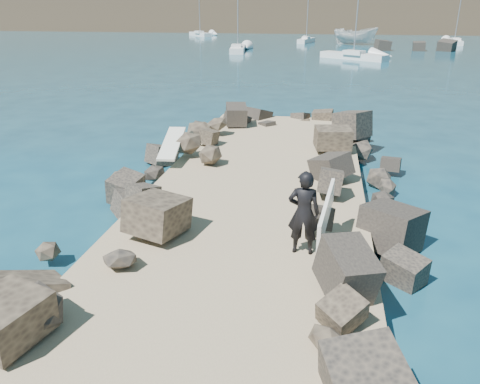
{
  "coord_description": "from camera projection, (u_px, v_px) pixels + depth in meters",
  "views": [
    {
      "loc": [
        1.77,
        -10.71,
        5.45
      ],
      "look_at": [
        0.0,
        -1.0,
        1.5
      ],
      "focal_mm": 35.0,
      "sensor_mm": 36.0,
      "label": 1
    }
  ],
  "objects": [
    {
      "name": "ground",
      "position": [
        247.0,
        232.0,
        12.1
      ],
      "size": [
        800.0,
        800.0,
        0.0
      ],
      "primitive_type": "plane",
      "color": "#0F384C",
      "rests_on": "ground"
    },
    {
      "name": "jetty",
      "position": [
        232.0,
        260.0,
        10.16
      ],
      "size": [
        6.0,
        26.0,
        0.6
      ],
      "primitive_type": "cube",
      "color": "#8C7759",
      "rests_on": "ground"
    },
    {
      "name": "riprap_left",
      "position": [
        115.0,
        231.0,
        11.03
      ],
      "size": [
        2.6,
        22.0,
        1.0
      ],
      "primitive_type": "cube",
      "color": "black",
      "rests_on": "ground"
    },
    {
      "name": "riprap_right",
      "position": [
        368.0,
        252.0,
        10.06
      ],
      "size": [
        2.6,
        22.0,
        1.0
      ],
      "primitive_type": "cube",
      "color": "black",
      "rests_on": "ground"
    },
    {
      "name": "surfboard_resting",
      "position": [
        172.0,
        147.0,
        15.69
      ],
      "size": [
        0.86,
        2.36,
        0.08
      ],
      "primitive_type": "cube",
      "rotation": [
        0.0,
        0.0,
        0.12
      ],
      "color": "silver",
      "rests_on": "riprap_left"
    },
    {
      "name": "boat_imported",
      "position": [
        355.0,
        36.0,
        69.4
      ],
      "size": [
        6.55,
        3.0,
        2.45
      ],
      "primitive_type": "imported",
      "rotation": [
        0.0,
        0.0,
        1.47
      ],
      "color": "silver",
      "rests_on": "ground"
    },
    {
      "name": "surfer_with_board",
      "position": [
        307.0,
        213.0,
        9.54
      ],
      "size": [
        0.94,
        2.24,
        1.81
      ],
      "color": "black",
      "rests_on": "jetty"
    },
    {
      "name": "sailboat_e",
      "position": [
        200.0,
        34.0,
        88.73
      ],
      "size": [
        5.6,
        6.31,
        8.38
      ],
      "color": "silver",
      "rests_on": "ground"
    },
    {
      "name": "sailboat_b",
      "position": [
        306.0,
        40.0,
        72.77
      ],
      "size": [
        2.58,
        5.65,
        6.83
      ],
      "color": "silver",
      "rests_on": "ground"
    },
    {
      "name": "sailboat_a",
      "position": [
        238.0,
        49.0,
        58.62
      ],
      "size": [
        2.69,
        7.74,
        9.09
      ],
      "color": "silver",
      "rests_on": "ground"
    },
    {
      "name": "sailboat_c",
      "position": [
        353.0,
        56.0,
        50.51
      ],
      "size": [
        7.23,
        5.69,
        9.13
      ],
      "color": "silver",
      "rests_on": "ground"
    },
    {
      "name": "sailboat_d",
      "position": [
        454.0,
        42.0,
        69.93
      ],
      "size": [
        2.1,
        7.08,
        8.43
      ],
      "color": "silver",
      "rests_on": "ground"
    }
  ]
}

